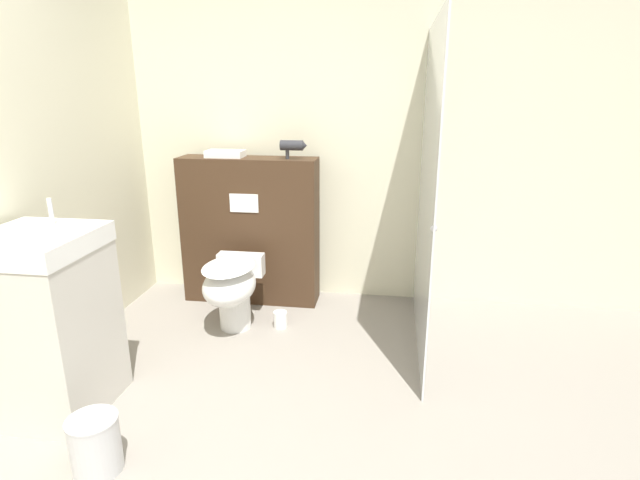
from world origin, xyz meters
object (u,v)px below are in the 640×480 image
object	(u,v)px
waste_bin	(95,445)
hair_drier	(293,146)
toilet	(232,287)
sink_vanity	(49,323)

from	to	relation	value
waste_bin	hair_drier	bearing A→B (deg)	74.82
toilet	waste_bin	world-z (taller)	toilet
toilet	waste_bin	xyz separation A→B (m)	(-0.19, -1.42, -0.19)
hair_drier	waste_bin	bearing A→B (deg)	-105.18
sink_vanity	waste_bin	world-z (taller)	sink_vanity
hair_drier	waste_bin	distance (m)	2.31
sink_vanity	waste_bin	size ratio (longest dim) A/B	4.18
toilet	hair_drier	world-z (taller)	hair_drier
waste_bin	toilet	bearing A→B (deg)	82.54
toilet	hair_drier	xyz separation A→B (m)	(0.34, 0.53, 0.93)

